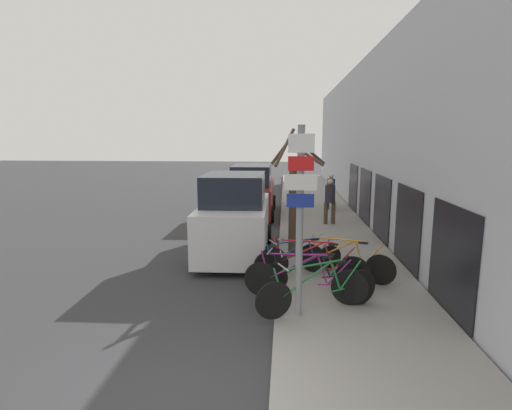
{
  "coord_description": "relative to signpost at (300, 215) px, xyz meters",
  "views": [
    {
      "loc": [
        1.16,
        -4.37,
        3.37
      ],
      "look_at": [
        0.43,
        5.57,
        1.67
      ],
      "focal_mm": 28.0,
      "sensor_mm": 36.0,
      "label": 1
    }
  ],
  "objects": [
    {
      "name": "pedestrian_far",
      "position": [
        1.41,
        7.95,
        -0.89
      ],
      "size": [
        0.44,
        0.38,
        1.69
      ],
      "rotation": [
        0.0,
        0.0,
        3.32
      ],
      "color": "#4C3D2D",
      "rests_on": "sidewalk_curb"
    },
    {
      "name": "sidewalk_curb",
      "position": [
        1.17,
        11.47,
        -1.94
      ],
      "size": [
        3.2,
        32.0,
        0.15
      ],
      "color": "gray",
      "rests_on": "ground"
    },
    {
      "name": "ground_plane",
      "position": [
        -1.43,
        8.67,
        -2.01
      ],
      "size": [
        80.0,
        80.0,
        0.0
      ],
      "primitive_type": "plane",
      "color": "#333335"
    },
    {
      "name": "parked_car_0",
      "position": [
        -1.69,
        4.22,
        -0.94
      ],
      "size": [
        2.11,
        4.24,
        2.36
      ],
      "rotation": [
        0.0,
        0.0,
        0.02
      ],
      "color": "silver",
      "rests_on": "ground"
    },
    {
      "name": "street_tree",
      "position": [
        -0.03,
        3.85,
        -0.21
      ],
      "size": [
        1.53,
        1.31,
        3.45
      ],
      "color": "#4C3828",
      "rests_on": "sidewalk_curb"
    },
    {
      "name": "bicycle_3",
      "position": [
        0.36,
        1.7,
        -1.45
      ],
      "size": [
        2.42,
        0.87,
        0.99
      ],
      "rotation": [
        0.0,
        0.0,
        1.24
      ],
      "color": "black",
      "rests_on": "sidewalk_curb"
    },
    {
      "name": "bicycle_5",
      "position": [
        0.08,
        2.24,
        -1.49
      ],
      "size": [
        2.1,
        0.97,
        0.86
      ],
      "rotation": [
        0.0,
        0.0,
        1.99
      ],
      "color": "black",
      "rests_on": "sidewalk_curb"
    },
    {
      "name": "bicycle_1",
      "position": [
        0.14,
        0.69,
        -1.45
      ],
      "size": [
        2.44,
        0.59,
        0.99
      ],
      "rotation": [
        0.0,
        0.0,
        1.39
      ],
      "color": "black",
      "rests_on": "sidewalk_curb"
    },
    {
      "name": "building_facade",
      "position": [
        2.92,
        11.39,
        1.21
      ],
      "size": [
        0.23,
        32.0,
        6.5
      ],
      "color": "#B2B7C1",
      "rests_on": "ground"
    },
    {
      "name": "bicycle_0",
      "position": [
        0.38,
        0.19,
        -1.45
      ],
      "size": [
        2.3,
        1.07,
        0.97
      ],
      "rotation": [
        0.0,
        0.0,
        2.0
      ],
      "color": "black",
      "rests_on": "sidewalk_curb"
    },
    {
      "name": "signpost",
      "position": [
        0.0,
        0.0,
        0.0
      ],
      "size": [
        0.57,
        0.15,
        3.43
      ],
      "color": "gray",
      "rests_on": "sidewalk_curb"
    },
    {
      "name": "bicycle_4",
      "position": [
        1.12,
        2.04,
        -1.46
      ],
      "size": [
        2.07,
        1.11,
        0.95
      ],
      "rotation": [
        0.0,
        0.0,
        1.09
      ],
      "color": "black",
      "rests_on": "sidewalk_curb"
    },
    {
      "name": "bicycle_2",
      "position": [
        0.3,
        1.17,
        -1.5
      ],
      "size": [
        2.17,
        0.44,
        0.84
      ],
      "rotation": [
        0.0,
        0.0,
        1.66
      ],
      "color": "black",
      "rests_on": "sidewalk_curb"
    },
    {
      "name": "parked_car_1",
      "position": [
        -1.68,
        10.15,
        -1.01
      ],
      "size": [
        2.0,
        4.79,
        2.2
      ],
      "rotation": [
        0.0,
        0.0,
        0.01
      ],
      "color": "maroon",
      "rests_on": "ground"
    },
    {
      "name": "pedestrian_near",
      "position": [
        1.8,
        11.13,
        -0.95
      ],
      "size": [
        0.4,
        0.35,
        1.58
      ],
      "rotation": [
        0.0,
        0.0,
        0.31
      ],
      "color": "#333338",
      "rests_on": "sidewalk_curb"
    }
  ]
}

